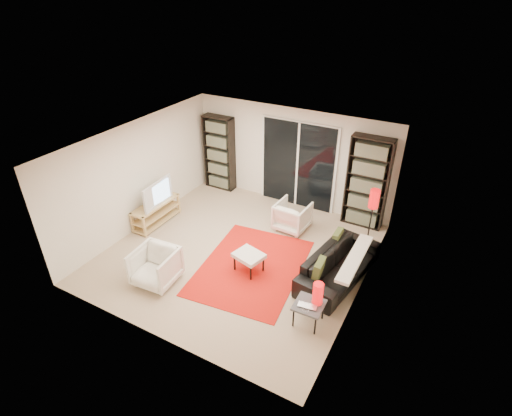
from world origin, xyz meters
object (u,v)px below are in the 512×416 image
object	(u,v)px
bookshelf_left	(219,153)
sofa	(339,265)
bookshelf_right	(367,183)
armchair_front	(155,267)
floor_lamp	(373,205)
side_table	(309,306)
ottoman	(249,256)
armchair_back	(292,216)
tv_stand	(156,212)

from	to	relation	value
bookshelf_left	sofa	distance (m)	4.55
bookshelf_right	armchair_front	size ratio (longest dim) A/B	2.74
sofa	floor_lamp	xyz separation A→B (m)	(0.23, 1.13, 0.79)
sofa	side_table	world-z (taller)	sofa
ottoman	floor_lamp	world-z (taller)	floor_lamp
bookshelf_right	armchair_front	bearing A→B (deg)	-126.12
armchair_back	armchair_front	distance (m)	3.22
bookshelf_right	side_table	bearing A→B (deg)	-88.66
bookshelf_left	floor_lamp	bearing A→B (deg)	-12.68
ottoman	bookshelf_right	bearing A→B (deg)	62.17
bookshelf_left	side_table	distance (m)	5.23
sofa	ottoman	world-z (taller)	sofa
armchair_front	ottoman	distance (m)	1.74
tv_stand	sofa	size ratio (longest dim) A/B	0.62
tv_stand	bookshelf_left	bearing A→B (deg)	81.99
armchair_back	side_table	xyz separation A→B (m)	(1.40, -2.45, 0.03)
armchair_front	side_table	distance (m)	2.89
sofa	ottoman	size ratio (longest dim) A/B	3.22
bookshelf_left	floor_lamp	xyz separation A→B (m)	(4.22, -0.95, 0.11)
bookshelf_right	tv_stand	bearing A→B (deg)	-152.00
bookshelf_left	floor_lamp	distance (m)	4.33
sofa	floor_lamp	world-z (taller)	floor_lamp
bookshelf_right	side_table	size ratio (longest dim) A/B	4.38
armchair_back	armchair_front	xyz separation A→B (m)	(-1.46, -2.86, 0.02)
bookshelf_right	armchair_back	world-z (taller)	bookshelf_right
bookshelf_right	armchair_back	distance (m)	1.78
armchair_back	armchair_front	bearing A→B (deg)	66.36
bookshelf_right	side_table	world-z (taller)	bookshelf_right
floor_lamp	bookshelf_left	bearing A→B (deg)	167.32
bookshelf_left	bookshelf_right	xyz separation A→B (m)	(3.85, -0.00, 0.07)
bookshelf_left	armchair_back	xyz separation A→B (m)	(2.53, -0.95, -0.65)
bookshelf_left	armchair_back	distance (m)	2.78
armchair_front	side_table	bearing A→B (deg)	3.90
armchair_back	floor_lamp	distance (m)	1.86
armchair_back	side_table	world-z (taller)	armchair_back
bookshelf_right	sofa	world-z (taller)	bookshelf_right
ottoman	side_table	xyz separation A→B (m)	(1.51, -0.69, 0.01)
tv_stand	armchair_front	xyz separation A→B (m)	(1.38, -1.60, 0.08)
armchair_front	bookshelf_right	bearing A→B (deg)	49.58
armchair_front	ottoman	xyz separation A→B (m)	(1.35, 1.10, -0.00)
bookshelf_left	ottoman	bearing A→B (deg)	-48.29
tv_stand	floor_lamp	bearing A→B (deg)	15.55
armchair_back	ottoman	distance (m)	1.77
bookshelf_left	ottoman	distance (m)	3.69
bookshelf_left	tv_stand	bearing A→B (deg)	-98.01
sofa	bookshelf_right	bearing A→B (deg)	13.26
sofa	floor_lamp	size ratio (longest dim) A/B	1.43
sofa	floor_lamp	distance (m)	1.39
bookshelf_left	bookshelf_right	size ratio (longest dim) A/B	0.93
bookshelf_right	bookshelf_left	bearing A→B (deg)	180.00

